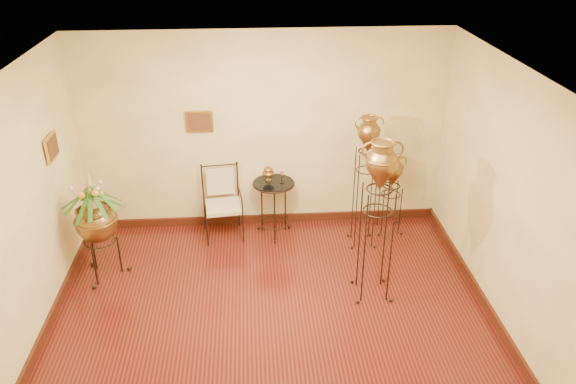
{
  "coord_description": "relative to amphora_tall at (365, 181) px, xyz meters",
  "views": [
    {
      "loc": [
        -0.18,
        -4.67,
        4.21
      ],
      "look_at": [
        0.25,
        1.3,
        1.1
      ],
      "focal_mm": 35.0,
      "sensor_mm": 36.0,
      "label": 1
    }
  ],
  "objects": [
    {
      "name": "room_shell",
      "position": [
        -1.31,
        -1.83,
        0.78
      ],
      "size": [
        5.02,
        5.02,
        2.81
      ],
      "color": "#FFF6A4",
      "rests_on": "ground"
    },
    {
      "name": "amphora_mid",
      "position": [
        -0.09,
        -1.12,
        0.06
      ],
      "size": [
        0.57,
        0.57,
        1.99
      ],
      "rotation": [
        0.0,
        0.0,
        0.35
      ],
      "color": "black",
      "rests_on": "ground"
    },
    {
      "name": "amphora_short",
      "position": [
        0.44,
        0.31,
        -0.36
      ],
      "size": [
        0.47,
        0.47,
        1.17
      ],
      "rotation": [
        0.0,
        0.0,
        -0.4
      ],
      "color": "black",
      "rests_on": "ground"
    },
    {
      "name": "planter_urn",
      "position": [
        -3.38,
        -0.52,
        -0.12
      ],
      "size": [
        0.82,
        0.82,
        1.48
      ],
      "rotation": [
        0.0,
        0.0,
        0.04
      ],
      "color": "black",
      "rests_on": "ground"
    },
    {
      "name": "amphora_tall",
      "position": [
        0.0,
        0.0,
        0.0
      ],
      "size": [
        0.4,
        0.4,
        1.86
      ],
      "rotation": [
        0.0,
        0.0,
        0.1
      ],
      "color": "black",
      "rests_on": "ground"
    },
    {
      "name": "side_table",
      "position": [
        -1.19,
        0.31,
        -0.52
      ],
      "size": [
        0.61,
        0.61,
        1.03
      ],
      "rotation": [
        0.0,
        0.0,
        0.1
      ],
      "color": "black",
      "rests_on": "ground"
    },
    {
      "name": "armchair",
      "position": [
        -1.9,
        0.31,
        -0.44
      ],
      "size": [
        0.63,
        0.6,
        1.01
      ],
      "rotation": [
        0.0,
        0.0,
        0.13
      ],
      "color": "black",
      "rests_on": "ground"
    },
    {
      "name": "ground",
      "position": [
        -1.31,
        -1.84,
        -0.95
      ],
      "size": [
        5.0,
        5.0,
        0.0
      ],
      "primitive_type": "plane",
      "color": "#561D14",
      "rests_on": "ground"
    }
  ]
}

